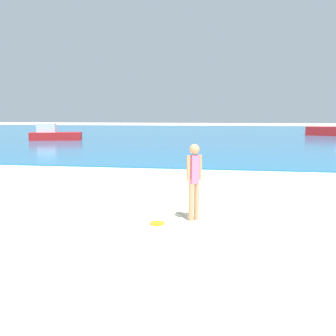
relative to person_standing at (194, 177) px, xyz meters
The scene contains 4 objects.
water 37.03m from the person_standing, 91.58° to the left, with size 160.00×60.00×0.06m, color #1E6B9E.
person_standing is the anchor object (origin of this frame).
frisbee 1.16m from the person_standing, 150.76° to the right, with size 0.29×0.29×0.03m, color orange.
boat_near 25.21m from the person_standing, 122.32° to the left, with size 4.27×2.39×1.38m.
Camera 1 is at (1.68, -1.09, 2.10)m, focal length 39.68 mm.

